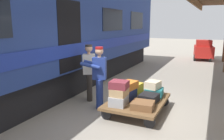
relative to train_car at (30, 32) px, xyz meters
The scene contains 16 objects.
ground_plane 4.15m from the train_car, behind, with size 60.00×60.00×0.00m, color gray.
train_car is the anchor object (origin of this frame).
luggage_cart 3.96m from the train_car, behind, with size 1.36×1.90×0.34m.
suitcase_yellow_case 3.64m from the train_car, behind, with size 0.45×0.45×0.29m, color gold.
suitcase_brown_leather 4.21m from the train_car, behind, with size 0.51×0.46×0.17m, color brown.
suitcase_black_hardshell 4.17m from the train_car, behind, with size 0.44×0.46×0.20m, color black.
suitcase_gray_aluminum 3.64m from the train_car, behind, with size 0.38×0.53×0.24m, color #9EA0A5.
suitcase_teal_softside 4.21m from the train_car, behind, with size 0.47×0.45×0.21m, color #1E666B.
suitcase_navy_fabric 3.60m from the train_car, behind, with size 0.41×0.50×0.26m, color navy.
suitcase_orange_carryall 3.54m from the train_car, behind, with size 0.35×0.53×0.20m, color #CC6B23.
suitcase_tan_vintage 3.56m from the train_car, behind, with size 0.37×0.44×0.19m, color tan.
suitcase_burgundy_valise 3.50m from the train_car, behind, with size 0.43×0.38×0.18m, color maroon.
suitcase_cream_canvas 4.10m from the train_car, behind, with size 0.33×0.40×0.21m, color beige.
porter_in_overalls 2.71m from the train_car, behind, with size 0.73×0.56×1.70m.
porter_by_door 2.25m from the train_car, 169.59° to the right, with size 0.74×0.62×1.70m.
baggage_tug 11.09m from the train_car, 114.71° to the right, with size 1.32×1.83×1.30m.
Camera 1 is at (-1.69, 5.33, 2.32)m, focal length 35.88 mm.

